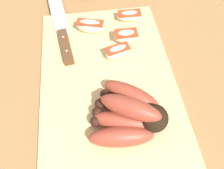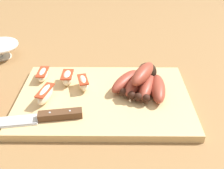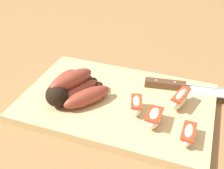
{
  "view_description": "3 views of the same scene",
  "coord_description": "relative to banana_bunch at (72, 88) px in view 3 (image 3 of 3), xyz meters",
  "views": [
    {
      "loc": [
        0.25,
        -0.02,
        0.42
      ],
      "look_at": [
        0.01,
        0.02,
        0.03
      ],
      "focal_mm": 35.45,
      "sensor_mm": 36.0,
      "label": 1
    },
    {
      "loc": [
        0.01,
        -0.52,
        0.42
      ],
      "look_at": [
        0.01,
        0.01,
        0.06
      ],
      "focal_mm": 41.14,
      "sensor_mm": 36.0,
      "label": 2
    },
    {
      "loc": [
        -0.18,
        0.51,
        0.42
      ],
      "look_at": [
        0.01,
        -0.0,
        0.05
      ],
      "focal_mm": 45.42,
      "sensor_mm": 36.0,
      "label": 3
    }
  ],
  "objects": [
    {
      "name": "chefs_knife",
      "position": [
        -0.24,
        -0.12,
        -0.02
      ],
      "size": [
        0.28,
        0.07,
        0.02
      ],
      "color": "silver",
      "rests_on": "cutting_board"
    },
    {
      "name": "apple_wedge_far",
      "position": [
        -0.24,
        -0.05,
        -0.0
      ],
      "size": [
        0.04,
        0.07,
        0.04
      ],
      "color": "#F4E5C1",
      "rests_on": "cutting_board"
    },
    {
      "name": "cutting_board",
      "position": [
        -0.1,
        -0.03,
        -0.04
      ],
      "size": [
        0.44,
        0.29,
        0.02
      ],
      "primitive_type": "cube",
      "color": "tan",
      "rests_on": "ground_plane"
    },
    {
      "name": "banana_bunch",
      "position": [
        0.0,
        0.0,
        0.0
      ],
      "size": [
        0.15,
        0.15,
        0.07
      ],
      "color": "black",
      "rests_on": "cutting_board"
    },
    {
      "name": "apple_wedge_near",
      "position": [
        -0.16,
        0.0,
        -0.01
      ],
      "size": [
        0.04,
        0.06,
        0.04
      ],
      "color": "#F4E5C1",
      "rests_on": "cutting_board"
    },
    {
      "name": "apple_wedge_extra",
      "position": [
        -0.2,
        0.03,
        -0.01
      ],
      "size": [
        0.03,
        0.06,
        0.03
      ],
      "color": "#F4E5C1",
      "rests_on": "cutting_board"
    },
    {
      "name": "ground_plane",
      "position": [
        -0.09,
        -0.04,
        -0.05
      ],
      "size": [
        6.0,
        6.0,
        0.0
      ],
      "primitive_type": "plane",
      "color": "olive"
    },
    {
      "name": "apple_wedge_middle",
      "position": [
        -0.27,
        0.05,
        -0.01
      ],
      "size": [
        0.03,
        0.06,
        0.03
      ],
      "color": "#F4E5C1",
      "rests_on": "cutting_board"
    }
  ]
}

